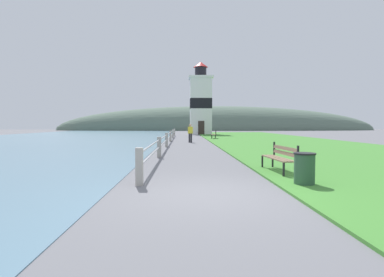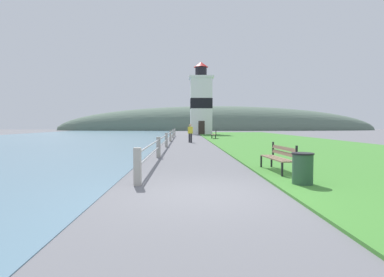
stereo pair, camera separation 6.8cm
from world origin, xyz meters
name	(u,v)px [view 2 (the right image)]	position (x,y,z in m)	size (l,w,h in m)	color
ground_plane	(206,194)	(0.00, 0.00, 0.00)	(160.00, 160.00, 0.00)	slate
grass_verge	(279,142)	(7.78, 19.18, 0.03)	(12.00, 57.54, 0.06)	#428433
water_strip	(22,142)	(-14.28, 19.18, 0.01)	(24.00, 92.07, 0.01)	slate
seawall_railing	(169,137)	(-1.68, 16.80, 0.57)	(0.18, 31.79, 0.96)	#A8A399
park_bench_near	(279,156)	(2.53, 2.80, 0.54)	(0.60, 1.91, 0.94)	#846B51
park_bench_midway	(215,134)	(2.70, 24.28, 0.54)	(0.69, 1.68, 0.94)	#846B51
lighthouse	(201,103)	(2.07, 38.02, 4.73)	(3.59, 3.59, 10.72)	white
person_strolling	(190,132)	(0.05, 18.56, 0.84)	(0.43, 0.33, 1.56)	#28282D
trash_bin	(303,169)	(2.47, 0.77, 0.42)	(0.54, 0.54, 0.84)	#2D5138
distant_hillside	(217,130)	(8.00, 68.36, 0.00)	(80.00, 16.00, 12.00)	#566B5B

